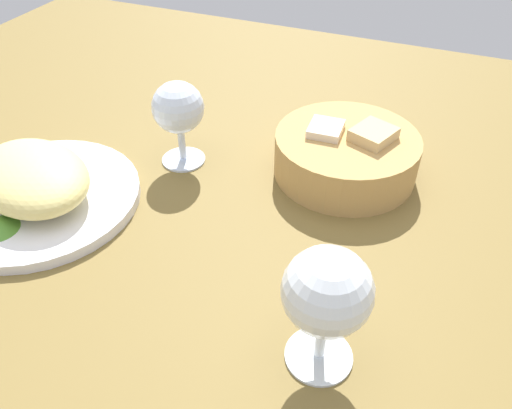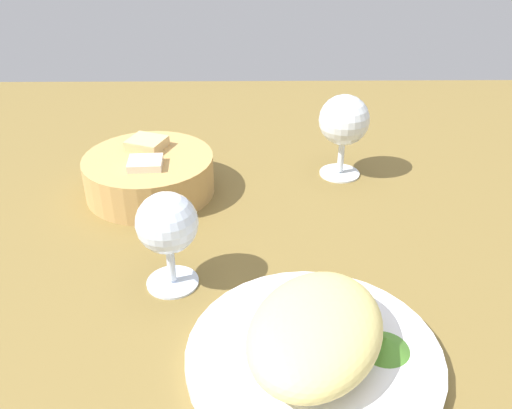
% 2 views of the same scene
% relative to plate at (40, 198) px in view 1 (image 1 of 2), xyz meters
% --- Properties ---
extents(ground_plane, '(1.40, 1.40, 0.02)m').
position_rel_plate_xyz_m(ground_plane, '(0.18, 0.01, -0.02)').
color(ground_plane, brown).
extents(plate, '(0.26, 0.26, 0.01)m').
position_rel_plate_xyz_m(plate, '(0.00, 0.00, 0.00)').
color(plate, white).
rests_on(plate, ground_plane).
extents(omelette, '(0.21, 0.19, 0.06)m').
position_rel_plate_xyz_m(omelette, '(0.00, 0.00, 0.03)').
color(omelette, '#DECD78').
rests_on(omelette, plate).
extents(bread_basket, '(0.20, 0.20, 0.08)m').
position_rel_plate_xyz_m(bread_basket, '(0.35, 0.22, 0.02)').
color(bread_basket, tan).
rests_on(bread_basket, ground_plane).
extents(wine_glass_near, '(0.08, 0.08, 0.13)m').
position_rel_plate_xyz_m(wine_glass_near, '(0.40, -0.08, 0.08)').
color(wine_glass_near, silver).
rests_on(wine_glass_near, ground_plane).
extents(wine_glass_far, '(0.07, 0.07, 0.12)m').
position_rel_plate_xyz_m(wine_glass_far, '(0.13, 0.16, 0.07)').
color(wine_glass_far, silver).
rests_on(wine_glass_far, ground_plane).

